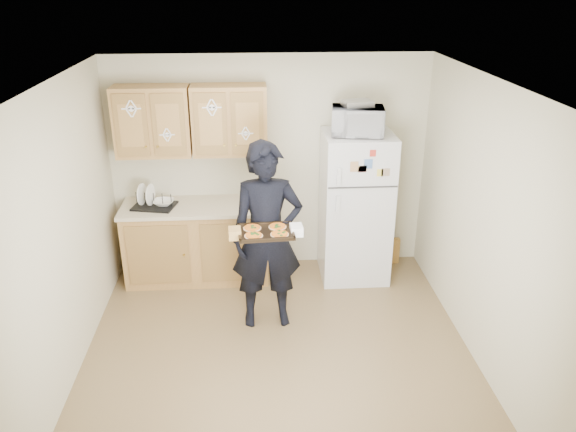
{
  "coord_description": "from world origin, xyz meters",
  "views": [
    {
      "loc": [
        -0.2,
        -4.36,
        3.26
      ],
      "look_at": [
        0.12,
        0.45,
        1.19
      ],
      "focal_mm": 35.0,
      "sensor_mm": 36.0,
      "label": 1
    }
  ],
  "objects_px": {
    "refrigerator": "(355,207)",
    "dish_rack": "(154,199)",
    "baking_tray": "(266,233)",
    "person": "(267,237)",
    "microwave": "(357,121)"
  },
  "relations": [
    {
      "from": "person",
      "to": "dish_rack",
      "type": "distance_m",
      "value": 1.55
    },
    {
      "from": "person",
      "to": "baking_tray",
      "type": "bearing_deg",
      "value": -97.19
    },
    {
      "from": "refrigerator",
      "to": "dish_rack",
      "type": "distance_m",
      "value": 2.25
    },
    {
      "from": "refrigerator",
      "to": "baking_tray",
      "type": "xyz_separation_m",
      "value": [
        -1.04,
        -1.22,
        0.28
      ]
    },
    {
      "from": "baking_tray",
      "to": "dish_rack",
      "type": "height_order",
      "value": "baking_tray"
    },
    {
      "from": "person",
      "to": "microwave",
      "type": "relative_size",
      "value": 3.49
    },
    {
      "from": "person",
      "to": "microwave",
      "type": "bearing_deg",
      "value": 37.62
    },
    {
      "from": "person",
      "to": "dish_rack",
      "type": "bearing_deg",
      "value": 138.31
    },
    {
      "from": "refrigerator",
      "to": "person",
      "type": "xyz_separation_m",
      "value": [
        -1.03,
        -0.92,
        0.09
      ]
    },
    {
      "from": "dish_rack",
      "to": "person",
      "type": "bearing_deg",
      "value": -38.09
    },
    {
      "from": "refrigerator",
      "to": "baking_tray",
      "type": "bearing_deg",
      "value": -130.61
    },
    {
      "from": "person",
      "to": "dish_rack",
      "type": "relative_size",
      "value": 4.25
    },
    {
      "from": "refrigerator",
      "to": "baking_tray",
      "type": "height_order",
      "value": "refrigerator"
    },
    {
      "from": "refrigerator",
      "to": "microwave",
      "type": "relative_size",
      "value": 3.15
    },
    {
      "from": "baking_tray",
      "to": "dish_rack",
      "type": "relative_size",
      "value": 1.12
    }
  ]
}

